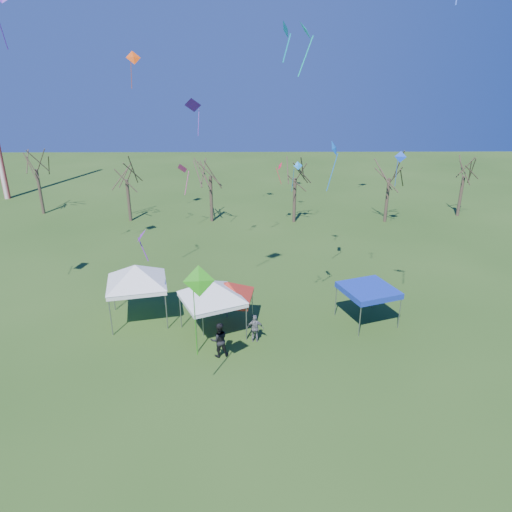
{
  "coord_description": "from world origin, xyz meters",
  "views": [
    {
      "loc": [
        1.64,
        -20.57,
        13.93
      ],
      "look_at": [
        1.91,
        3.0,
        4.59
      ],
      "focal_mm": 32.0,
      "sensor_mm": 36.0,
      "label": 1
    }
  ],
  "objects_px": {
    "tent_white_mid": "(211,284)",
    "person_dark": "(219,340)",
    "tree_0": "(33,153)",
    "tent_red": "(228,285)",
    "tree_1": "(125,164)",
    "tent_white_west": "(135,269)",
    "tent_blue": "(368,290)",
    "tree_3": "(296,162)",
    "tree_4": "(391,162)",
    "person_grey": "(255,328)",
    "tree_5": "(466,162)",
    "tree_2": "(210,160)"
  },
  "relations": [
    {
      "from": "tree_5",
      "to": "tent_red",
      "type": "xyz_separation_m",
      "value": [
        -23.43,
        -22.83,
        -3.03
      ]
    },
    {
      "from": "tent_white_mid",
      "to": "tent_red",
      "type": "bearing_deg",
      "value": 43.87
    },
    {
      "from": "tree_4",
      "to": "person_grey",
      "type": "relative_size",
      "value": 4.82
    },
    {
      "from": "tree_3",
      "to": "tent_blue",
      "type": "height_order",
      "value": "tree_3"
    },
    {
      "from": "tree_4",
      "to": "tent_white_mid",
      "type": "distance_m",
      "value": 26.99
    },
    {
      "from": "tent_red",
      "to": "tent_blue",
      "type": "relative_size",
      "value": 1.02
    },
    {
      "from": "tree_5",
      "to": "tent_white_mid",
      "type": "xyz_separation_m",
      "value": [
        -24.3,
        -23.66,
        -2.58
      ]
    },
    {
      "from": "tree_0",
      "to": "tent_white_west",
      "type": "distance_m",
      "value": 28.2
    },
    {
      "from": "tent_white_west",
      "to": "person_dark",
      "type": "relative_size",
      "value": 2.36
    },
    {
      "from": "tree_3",
      "to": "tent_white_west",
      "type": "height_order",
      "value": "tree_3"
    },
    {
      "from": "tree_0",
      "to": "tent_white_mid",
      "type": "xyz_separation_m",
      "value": [
        20.27,
        -24.98,
        -3.34
      ]
    },
    {
      "from": "tree_0",
      "to": "tree_1",
      "type": "relative_size",
      "value": 1.12
    },
    {
      "from": "tent_white_mid",
      "to": "person_grey",
      "type": "height_order",
      "value": "tent_white_mid"
    },
    {
      "from": "tent_blue",
      "to": "tent_red",
      "type": "bearing_deg",
      "value": -176.91
    },
    {
      "from": "tree_2",
      "to": "tent_white_mid",
      "type": "distance_m",
      "value": 22.27
    },
    {
      "from": "tent_red",
      "to": "tent_white_west",
      "type": "bearing_deg",
      "value": 170.58
    },
    {
      "from": "tent_white_west",
      "to": "person_grey",
      "type": "height_order",
      "value": "tent_white_west"
    },
    {
      "from": "tree_3",
      "to": "person_grey",
      "type": "bearing_deg",
      "value": -100.53
    },
    {
      "from": "tree_1",
      "to": "tent_red",
      "type": "relative_size",
      "value": 2.0
    },
    {
      "from": "tent_blue",
      "to": "tree_2",
      "type": "bearing_deg",
      "value": 117.9
    },
    {
      "from": "tree_0",
      "to": "tent_red",
      "type": "bearing_deg",
      "value": -48.8
    },
    {
      "from": "tree_5",
      "to": "person_grey",
      "type": "bearing_deg",
      "value": -131.74
    },
    {
      "from": "tree_2",
      "to": "tent_red",
      "type": "xyz_separation_m",
      "value": [
        2.66,
        -21.14,
        -3.59
      ]
    },
    {
      "from": "tree_3",
      "to": "tree_4",
      "type": "xyz_separation_m",
      "value": [
        9.32,
        -0.04,
        -0.02
      ]
    },
    {
      "from": "tree_5",
      "to": "tent_blue",
      "type": "distance_m",
      "value": 27.26
    },
    {
      "from": "tree_3",
      "to": "tent_white_mid",
      "type": "xyz_separation_m",
      "value": [
        -6.61,
        -21.64,
        -2.93
      ]
    },
    {
      "from": "tree_0",
      "to": "person_grey",
      "type": "bearing_deg",
      "value": -48.7
    },
    {
      "from": "tent_white_mid",
      "to": "person_grey",
      "type": "distance_m",
      "value": 3.47
    },
    {
      "from": "tree_2",
      "to": "person_grey",
      "type": "bearing_deg",
      "value": -79.53
    },
    {
      "from": "tree_3",
      "to": "tent_blue",
      "type": "relative_size",
      "value": 2.14
    },
    {
      "from": "tent_white_west",
      "to": "person_dark",
      "type": "bearing_deg",
      "value": -38.08
    },
    {
      "from": "tree_3",
      "to": "tent_red",
      "type": "distance_m",
      "value": 21.85
    },
    {
      "from": "tree_1",
      "to": "person_dark",
      "type": "bearing_deg",
      "value": -66.42
    },
    {
      "from": "tree_1",
      "to": "tent_white_west",
      "type": "distance_m",
      "value": 21.39
    },
    {
      "from": "tree_0",
      "to": "tent_red",
      "type": "height_order",
      "value": "tree_0"
    },
    {
      "from": "tree_4",
      "to": "tent_red",
      "type": "bearing_deg",
      "value": -125.97
    },
    {
      "from": "tent_blue",
      "to": "person_grey",
      "type": "relative_size",
      "value": 2.27
    },
    {
      "from": "tent_red",
      "to": "person_grey",
      "type": "xyz_separation_m",
      "value": [
        1.56,
        -1.69,
        -1.88
      ]
    },
    {
      "from": "tree_1",
      "to": "person_grey",
      "type": "xyz_separation_m",
      "value": [
        12.62,
        -23.1,
        -4.97
      ]
    },
    {
      "from": "tree_0",
      "to": "tent_white_west",
      "type": "xyz_separation_m",
      "value": [
        15.67,
        -23.24,
        -3.13
      ]
    },
    {
      "from": "tree_4",
      "to": "person_dark",
      "type": "relative_size",
      "value": 4.05
    },
    {
      "from": "person_dark",
      "to": "tent_white_west",
      "type": "bearing_deg",
      "value": -51.88
    },
    {
      "from": "tree_1",
      "to": "tree_3",
      "type": "xyz_separation_m",
      "value": [
        16.8,
        -0.6,
        0.29
      ]
    },
    {
      "from": "tree_5",
      "to": "person_dark",
      "type": "distance_m",
      "value": 35.51
    },
    {
      "from": "tree_5",
      "to": "person_grey",
      "type": "relative_size",
      "value": 4.57
    },
    {
      "from": "tree_0",
      "to": "tent_blue",
      "type": "height_order",
      "value": "tree_0"
    },
    {
      "from": "tree_5",
      "to": "tent_white_mid",
      "type": "bearing_deg",
      "value": -135.76
    },
    {
      "from": "tree_1",
      "to": "tent_white_west",
      "type": "bearing_deg",
      "value": -74.76
    },
    {
      "from": "tent_white_mid",
      "to": "person_dark",
      "type": "height_order",
      "value": "tent_white_mid"
    },
    {
      "from": "tent_white_mid",
      "to": "person_dark",
      "type": "relative_size",
      "value": 2.13
    }
  ]
}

